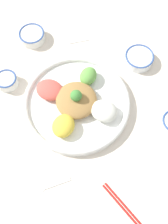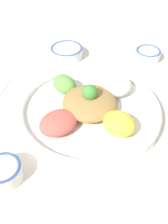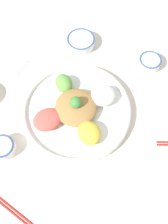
{
  "view_description": "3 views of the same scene",
  "coord_description": "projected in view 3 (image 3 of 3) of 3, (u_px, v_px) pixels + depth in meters",
  "views": [
    {
      "loc": [
        -0.37,
        0.2,
        0.9
      ],
      "look_at": [
        -0.06,
        0.01,
        0.03
      ],
      "focal_mm": 42.0,
      "sensor_mm": 36.0,
      "label": 1
    },
    {
      "loc": [
        0.07,
        0.54,
        0.52
      ],
      "look_at": [
        0.01,
        0.03,
        0.03
      ],
      "focal_mm": 42.0,
      "sensor_mm": 36.0,
      "label": 2
    },
    {
      "loc": [
        -0.11,
        0.41,
        0.87
      ],
      "look_at": [
        -0.04,
        0.04,
        0.08
      ],
      "focal_mm": 42.0,
      "sensor_mm": 36.0,
      "label": 3
    }
  ],
  "objects": [
    {
      "name": "rice_bowl_blue",
      "position": [
        150.0,
        62.0,
        1.04
      ],
      "size": [
        0.09,
        0.09,
        0.04
      ],
      "color": "white",
      "rests_on": "ground_plane"
    },
    {
      "name": "serving_spoon_extra",
      "position": [
        125.0,
        188.0,
        0.85
      ],
      "size": [
        0.05,
        0.13,
        0.01
      ],
      "rotation": [
        0.0,
        0.0,
        4.51
      ],
      "color": "white",
      "rests_on": "ground_plane"
    },
    {
      "name": "serving_spoon_main",
      "position": [
        27.0,
        61.0,
        1.06
      ],
      "size": [
        0.06,
        0.14,
        0.01
      ],
      "rotation": [
        0.0,
        0.0,
        1.26
      ],
      "color": "white",
      "rests_on": "ground_plane"
    },
    {
      "name": "chopsticks_pair_far",
      "position": [
        12.0,
        210.0,
        0.82
      ],
      "size": [
        0.21,
        0.11,
        0.01
      ],
      "rotation": [
        0.0,
        0.0,
        2.71
      ],
      "color": "red",
      "rests_on": "ground_plane"
    },
    {
      "name": "ground_plane",
      "position": [
        75.0,
        110.0,
        0.97
      ],
      "size": [
        2.4,
        2.4,
        0.0
      ],
      "primitive_type": "plane",
      "color": "silver"
    },
    {
      "name": "salad_platter",
      "position": [
        76.0,
        110.0,
        0.94
      ],
      "size": [
        0.4,
        0.4,
        0.1
      ],
      "color": "white",
      "rests_on": "ground_plane"
    },
    {
      "name": "sauce_bowl_red",
      "position": [
        3.0,
        147.0,
        0.89
      ],
      "size": [
        0.08,
        0.08,
        0.04
      ],
      "color": "white",
      "rests_on": "ground_plane"
    },
    {
      "name": "sauce_bowl_dark",
      "position": [
        81.0,
        41.0,
        1.08
      ],
      "size": [
        0.12,
        0.12,
        0.04
      ],
      "color": "white",
      "rests_on": "ground_plane"
    }
  ]
}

